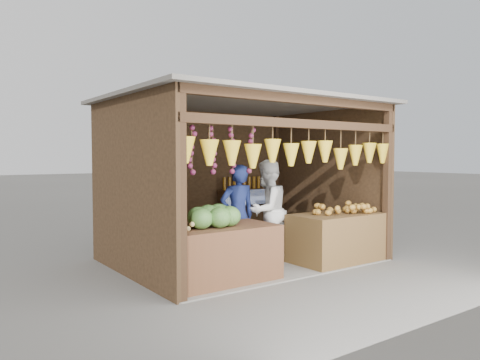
% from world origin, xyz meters
% --- Properties ---
extents(ground, '(80.00, 80.00, 0.00)m').
position_xyz_m(ground, '(0.00, 0.00, 0.00)').
color(ground, '#514F49').
rests_on(ground, ground).
extents(stall_structure, '(4.30, 3.30, 2.66)m').
position_xyz_m(stall_structure, '(-0.03, -0.04, 1.67)').
color(stall_structure, slate).
rests_on(stall_structure, ground).
extents(back_shelf, '(1.25, 0.32, 1.32)m').
position_xyz_m(back_shelf, '(1.05, 1.28, 0.87)').
color(back_shelf, '#382314').
rests_on(back_shelf, ground).
extents(counter_left, '(1.66, 0.85, 0.78)m').
position_xyz_m(counter_left, '(-1.10, -0.96, 0.39)').
color(counter_left, '#4F2D1A').
rests_on(counter_left, ground).
extents(counter_right, '(1.55, 0.85, 0.80)m').
position_xyz_m(counter_right, '(1.17, -1.04, 0.40)').
color(counter_right, '#533A1B').
rests_on(counter_right, ground).
extents(stool, '(0.31, 0.31, 0.29)m').
position_xyz_m(stool, '(-1.72, 0.13, 0.15)').
color(stool, black).
rests_on(stool, ground).
extents(man_standing, '(0.64, 0.47, 1.61)m').
position_xyz_m(man_standing, '(-0.34, -0.34, 0.81)').
color(man_standing, navy).
rests_on(man_standing, ground).
extents(woman_standing, '(0.96, 0.83, 1.69)m').
position_xyz_m(woman_standing, '(0.27, -0.32, 0.84)').
color(woman_standing, silver).
rests_on(woman_standing, ground).
extents(vendor_seated, '(0.54, 0.40, 1.00)m').
position_xyz_m(vendor_seated, '(-1.72, 0.13, 0.80)').
color(vendor_seated, brown).
rests_on(vendor_seated, stool).
extents(melon_pile, '(1.00, 0.50, 0.32)m').
position_xyz_m(melon_pile, '(-1.12, -0.93, 0.94)').
color(melon_pile, '#1C5115').
rests_on(melon_pile, counter_left).
extents(tanfruit_pile, '(0.34, 0.40, 0.13)m').
position_xyz_m(tanfruit_pile, '(-1.70, -1.00, 0.84)').
color(tanfruit_pile, '#9B9247').
rests_on(tanfruit_pile, counter_left).
extents(mango_pile, '(1.40, 0.64, 0.22)m').
position_xyz_m(mango_pile, '(1.27, -1.09, 0.91)').
color(mango_pile, '#C6421A').
rests_on(mango_pile, counter_right).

